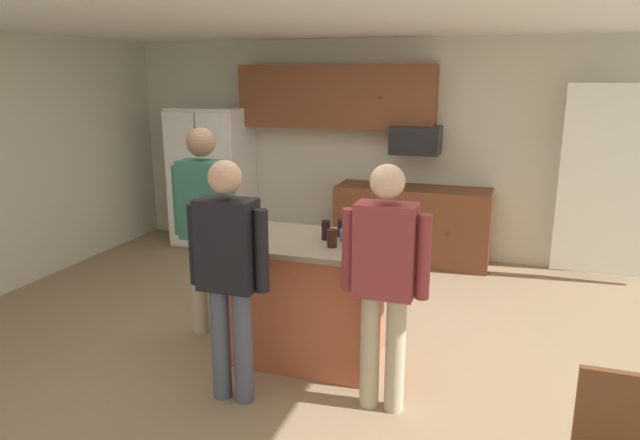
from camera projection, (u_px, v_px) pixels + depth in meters
name	position (u px, v px, depth m)	size (l,w,h in m)	color
floor	(289.00, 340.00, 4.84)	(7.04, 7.04, 0.00)	#937A5B
ceiling	(284.00, 15.00, 4.20)	(7.04, 7.04, 0.00)	white
back_wall	(371.00, 148.00, 7.09)	(6.40, 0.10, 2.60)	beige
french_door_window_panel	(604.00, 181.00, 5.97)	(0.90, 0.06, 2.00)	white
cabinet_run_upper	(336.00, 96.00, 6.88)	(2.40, 0.38, 0.75)	brown
cabinet_run_lower	(412.00, 224.00, 6.82)	(1.80, 0.63, 0.90)	brown
refrigerator	(212.00, 177.00, 7.43)	(0.93, 0.76, 1.78)	white
microwave_over_range	(416.00, 140.00, 6.60)	(0.56, 0.40, 0.32)	black
kitchen_island	(308.00, 299.00, 4.45)	(1.21, 0.83, 0.97)	#AD5638
person_guest_by_door	(205.00, 218.00, 4.72)	(0.57, 0.23, 1.77)	tan
person_guest_right	(385.00, 273.00, 3.65)	(0.57, 0.22, 1.65)	tan
person_host_foreground	(229.00, 267.00, 3.75)	(0.57, 0.22, 1.66)	#4C5166
glass_pilsner	(356.00, 236.00, 4.18)	(0.06, 0.06, 0.13)	black
tumbler_amber	(246.00, 233.00, 4.23)	(0.08, 0.08, 0.15)	black
glass_dark_ale	(326.00, 230.00, 4.31)	(0.07, 0.07, 0.15)	black
glass_short_whisky	(342.00, 228.00, 4.40)	(0.07, 0.07, 0.13)	black
glass_stout_tall	(332.00, 238.00, 4.13)	(0.07, 0.07, 0.13)	black
mug_ceramic_white	(346.00, 235.00, 4.27)	(0.13, 0.09, 0.09)	#4C6B99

